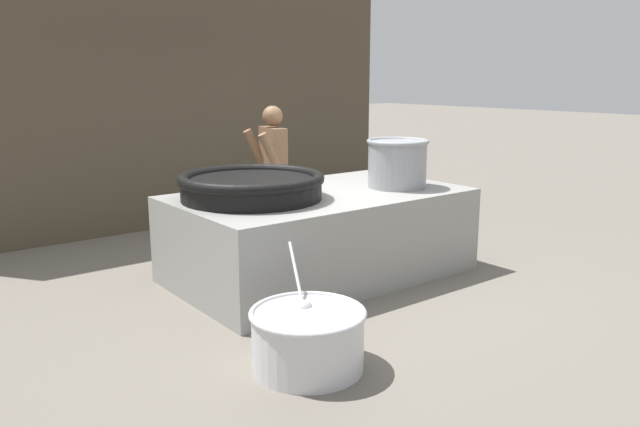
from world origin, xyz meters
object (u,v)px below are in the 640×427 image
(cook, at_px, (273,173))
(prep_bowl_vegetables, at_px, (308,336))
(giant_wok_near, at_px, (252,185))
(stock_pot, at_px, (397,162))

(cook, bearing_deg, prep_bowl_vegetables, 72.81)
(cook, relative_size, prep_bowl_vegetables, 1.66)
(giant_wok_near, bearing_deg, prep_bowl_vegetables, -110.23)
(stock_pot, distance_m, prep_bowl_vegetables, 2.73)
(giant_wok_near, xyz_separation_m, prep_bowl_vegetables, (-0.64, -1.74, -0.76))
(giant_wok_near, distance_m, stock_pot, 1.60)
(prep_bowl_vegetables, bearing_deg, giant_wok_near, 69.77)
(stock_pot, bearing_deg, cook, 115.56)
(prep_bowl_vegetables, bearing_deg, stock_pot, 31.89)
(stock_pot, relative_size, prep_bowl_vegetables, 0.64)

